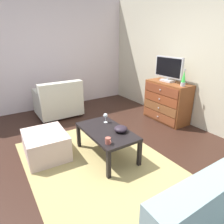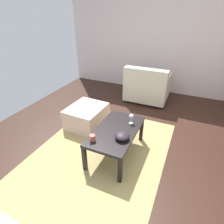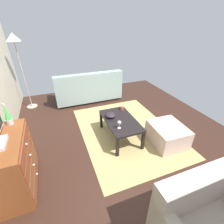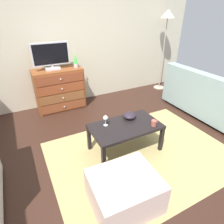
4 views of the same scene
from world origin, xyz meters
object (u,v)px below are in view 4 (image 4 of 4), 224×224
at_px(dresser, 60,89).
at_px(standing_lamp, 167,22).
at_px(tv, 51,56).
at_px(coffee_table, 125,128).
at_px(couch_large, 210,100).
at_px(wine_glass, 106,118).
at_px(mug, 154,123).
at_px(lava_lamp, 76,60).
at_px(ottoman, 124,191).
at_px(bowl_decorative, 129,115).

height_order(dresser, standing_lamp, standing_lamp).
xyz_separation_m(tv, coffee_table, (0.57, -1.86, -0.73)).
bearing_deg(couch_large, coffee_table, -175.35).
bearing_deg(wine_glass, mug, -28.16).
bearing_deg(standing_lamp, mug, -132.18).
distance_m(lava_lamp, mug, 2.10).
height_order(dresser, tv, tv).
bearing_deg(dresser, lava_lamp, -6.50).
relative_size(mug, standing_lamp, 0.06).
xyz_separation_m(coffee_table, ottoman, (-0.48, -0.80, -0.19)).
height_order(bowl_decorative, ottoman, bowl_decorative).
bearing_deg(couch_large, mug, -168.07).
distance_m(coffee_table, ottoman, 0.95).
distance_m(lava_lamp, wine_glass, 1.72).
bearing_deg(coffee_table, tv, 107.06).
relative_size(wine_glass, couch_large, 0.08).
xyz_separation_m(dresser, mug, (0.85, -2.02, 0.05)).
height_order(coffee_table, mug, mug).
relative_size(dresser, bowl_decorative, 4.85).
bearing_deg(ottoman, wine_glass, 76.11).
distance_m(wine_glass, bowl_decorative, 0.42).
relative_size(mug, couch_large, 0.06).
xyz_separation_m(lava_lamp, bowl_decorative, (0.27, -1.64, -0.51)).
height_order(coffee_table, couch_large, couch_large).
relative_size(coffee_table, couch_large, 0.53).
height_order(bowl_decorative, couch_large, couch_large).
bearing_deg(tv, standing_lamp, -1.53).
relative_size(lava_lamp, mug, 2.89).
height_order(coffee_table, ottoman, coffee_table).
xyz_separation_m(couch_large, standing_lamp, (0.11, 1.62, 1.28)).
relative_size(lava_lamp, couch_large, 0.17).
distance_m(couch_large, ottoman, 2.69).
height_order(tv, couch_large, tv).
xyz_separation_m(wine_glass, standing_lamp, (2.39, 1.65, 1.07)).
bearing_deg(coffee_table, bowl_decorative, 43.91).
bearing_deg(lava_lamp, tv, 171.55).
bearing_deg(dresser, mug, -67.12).
relative_size(dresser, mug, 8.47).
height_order(tv, standing_lamp, standing_lamp).
relative_size(coffee_table, mug, 8.84).
height_order(lava_lamp, wine_glass, lava_lamp).
bearing_deg(couch_large, bowl_decorative, -179.58).
bearing_deg(mug, dresser, 112.88).
relative_size(mug, bowl_decorative, 0.57).
relative_size(tv, wine_glass, 4.45).
xyz_separation_m(lava_lamp, coffee_table, (0.12, -1.79, -0.61)).
bearing_deg(mug, lava_lamp, 103.37).
distance_m(tv, wine_glass, 1.84).
xyz_separation_m(dresser, bowl_decorative, (0.66, -1.68, 0.06)).
bearing_deg(dresser, ottoman, -89.66).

